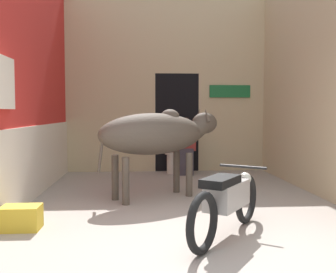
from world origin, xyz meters
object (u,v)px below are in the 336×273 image
Objects in this scene: motorcycle_near at (227,200)px; crate at (21,218)px; cow at (158,134)px; plastic_stool at (172,163)px; shopkeeper_seated at (185,144)px.

crate is at bearing 169.78° from motorcycle_near.
crate is (-2.33, 0.42, -0.27)m from motorcycle_near.
motorcycle_near is 3.56× the size of crate.
cow is 4.91× the size of crate.
cow reaches higher than plastic_stool.
shopkeeper_seated reaches higher than crate.
cow is at bearing 108.06° from motorcycle_near.
plastic_stool is at bearing 93.33° from motorcycle_near.
motorcycle_near is (0.67, -2.05, -0.61)m from cow.
crate is (-1.66, -1.63, -0.88)m from cow.
motorcycle_near is 4.46m from plastic_stool.
cow reaches higher than crate.
plastic_stool is at bearing 163.60° from shopkeeper_seated.
cow reaches higher than motorcycle_near.
shopkeeper_seated reaches higher than motorcycle_near.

